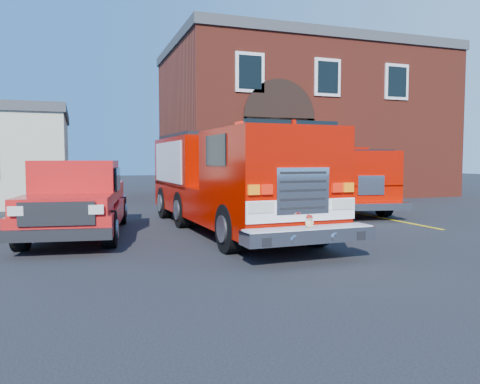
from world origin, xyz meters
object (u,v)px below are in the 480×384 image
object	(u,v)px
pickup_truck	(79,200)
fire_engine	(227,179)
fire_station	(299,122)
secondary_truck	(332,176)

from	to	relation	value
pickup_truck	fire_engine	bearing A→B (deg)	-5.88
fire_station	fire_engine	distance (m)	15.30
fire_engine	pickup_truck	bearing A→B (deg)	174.12
fire_station	pickup_truck	xyz separation A→B (m)	(-12.49, -12.05, -3.30)
fire_station	secondary_truck	world-z (taller)	fire_station
fire_engine	secondary_truck	bearing A→B (deg)	35.00
fire_engine	secondary_truck	world-z (taller)	fire_engine
secondary_truck	pickup_truck	bearing A→B (deg)	-159.75
secondary_truck	fire_engine	bearing A→B (deg)	-145.00
fire_station	pickup_truck	distance (m)	17.66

